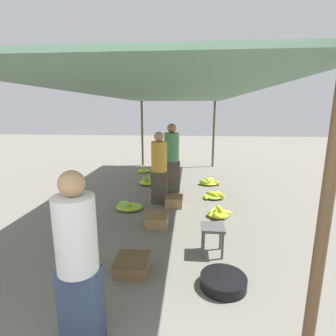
{
  "coord_description": "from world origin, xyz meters",
  "views": [
    {
      "loc": [
        0.49,
        -1.31,
        2.12
      ],
      "look_at": [
        0.0,
        4.33,
        0.84
      ],
      "focal_mm": 28.0,
      "sensor_mm": 36.0,
      "label": 1
    }
  ],
  "objects_px": {
    "stool": "(213,232)",
    "shopper_walking_far": "(159,167)",
    "vendor_foreground": "(78,260)",
    "shopper_walking_mid": "(172,157)",
    "banana_pile_left_1": "(150,182)",
    "crate_far": "(174,201)",
    "banana_pile_right_2": "(209,182)",
    "banana_pile_right_1": "(219,214)",
    "crate_mid": "(133,265)",
    "crate_near": "(157,220)",
    "banana_pile_left_0": "(128,206)",
    "basin_black": "(223,282)",
    "banana_pile_left_2": "(143,170)",
    "banana_pile_right_0": "(214,196)"
  },
  "relations": [
    {
      "from": "stool",
      "to": "shopper_walking_far",
      "type": "bearing_deg",
      "value": 116.69
    },
    {
      "from": "vendor_foreground",
      "to": "shopper_walking_mid",
      "type": "bearing_deg",
      "value": 84.18
    },
    {
      "from": "stool",
      "to": "banana_pile_left_1",
      "type": "relative_size",
      "value": 0.73
    },
    {
      "from": "vendor_foreground",
      "to": "shopper_walking_mid",
      "type": "xyz_separation_m",
      "value": [
        0.47,
        4.62,
        0.06
      ]
    },
    {
      "from": "crate_far",
      "to": "banana_pile_right_2",
      "type": "bearing_deg",
      "value": 63.67
    },
    {
      "from": "vendor_foreground",
      "to": "banana_pile_right_1",
      "type": "xyz_separation_m",
      "value": [
        1.53,
        3.05,
        -0.78
      ]
    },
    {
      "from": "crate_mid",
      "to": "crate_near",
      "type": "bearing_deg",
      "value": 84.04
    },
    {
      "from": "banana_pile_left_0",
      "to": "banana_pile_left_1",
      "type": "bearing_deg",
      "value": 84.59
    },
    {
      "from": "shopper_walking_mid",
      "to": "crate_near",
      "type": "bearing_deg",
      "value": -93.23
    },
    {
      "from": "basin_black",
      "to": "banana_pile_left_0",
      "type": "distance_m",
      "value": 3.0
    },
    {
      "from": "banana_pile_left_2",
      "to": "shopper_walking_mid",
      "type": "bearing_deg",
      "value": -61.36
    },
    {
      "from": "shopper_walking_far",
      "to": "vendor_foreground",
      "type": "bearing_deg",
      "value": -93.95
    },
    {
      "from": "banana_pile_right_2",
      "to": "crate_near",
      "type": "height_order",
      "value": "crate_near"
    },
    {
      "from": "banana_pile_right_1",
      "to": "banana_pile_left_2",
      "type": "bearing_deg",
      "value": 121.04
    },
    {
      "from": "vendor_foreground",
      "to": "crate_mid",
      "type": "relative_size",
      "value": 3.74
    },
    {
      "from": "vendor_foreground",
      "to": "shopper_walking_far",
      "type": "xyz_separation_m",
      "value": [
        0.26,
        3.72,
        -0.0
      ]
    },
    {
      "from": "vendor_foreground",
      "to": "banana_pile_right_0",
      "type": "height_order",
      "value": "vendor_foreground"
    },
    {
      "from": "stool",
      "to": "crate_far",
      "type": "height_order",
      "value": "stool"
    },
    {
      "from": "vendor_foreground",
      "to": "crate_mid",
      "type": "bearing_deg",
      "value": 79.6
    },
    {
      "from": "banana_pile_left_1",
      "to": "banana_pile_right_1",
      "type": "bearing_deg",
      "value": -52.07
    },
    {
      "from": "banana_pile_right_0",
      "to": "banana_pile_right_2",
      "type": "xyz_separation_m",
      "value": [
        -0.05,
        1.17,
        0.01
      ]
    },
    {
      "from": "banana_pile_left_1",
      "to": "crate_mid",
      "type": "relative_size",
      "value": 1.37
    },
    {
      "from": "vendor_foreground",
      "to": "shopper_walking_far",
      "type": "bearing_deg",
      "value": 86.05
    },
    {
      "from": "banana_pile_right_0",
      "to": "banana_pile_right_2",
      "type": "distance_m",
      "value": 1.17
    },
    {
      "from": "banana_pile_left_0",
      "to": "crate_mid",
      "type": "xyz_separation_m",
      "value": [
        0.6,
        -2.22,
        0.04
      ]
    },
    {
      "from": "banana_pile_right_1",
      "to": "shopper_walking_mid",
      "type": "relative_size",
      "value": 0.29
    },
    {
      "from": "vendor_foreground",
      "to": "basin_black",
      "type": "bearing_deg",
      "value": 33.5
    },
    {
      "from": "banana_pile_left_2",
      "to": "crate_far",
      "type": "height_order",
      "value": "crate_far"
    },
    {
      "from": "stool",
      "to": "banana_pile_right_1",
      "type": "height_order",
      "value": "stool"
    },
    {
      "from": "banana_pile_left_2",
      "to": "shopper_walking_mid",
      "type": "height_order",
      "value": "shopper_walking_mid"
    },
    {
      "from": "basin_black",
      "to": "crate_near",
      "type": "xyz_separation_m",
      "value": [
        -1.02,
        1.62,
        0.05
      ]
    },
    {
      "from": "stool",
      "to": "banana_pile_left_0",
      "type": "distance_m",
      "value": 2.4
    },
    {
      "from": "stool",
      "to": "banana_pile_right_1",
      "type": "xyz_separation_m",
      "value": [
        0.24,
        1.39,
        -0.28
      ]
    },
    {
      "from": "crate_far",
      "to": "shopper_walking_mid",
      "type": "distance_m",
      "value": 1.33
    },
    {
      "from": "crate_near",
      "to": "shopper_walking_mid",
      "type": "bearing_deg",
      "value": 86.77
    },
    {
      "from": "crate_far",
      "to": "shopper_walking_mid",
      "type": "xyz_separation_m",
      "value": [
        -0.13,
        1.06,
        0.8
      ]
    },
    {
      "from": "crate_far",
      "to": "vendor_foreground",
      "type": "bearing_deg",
      "value": -99.64
    },
    {
      "from": "banana_pile_left_0",
      "to": "banana_pile_right_1",
      "type": "height_order",
      "value": "banana_pile_right_1"
    },
    {
      "from": "banana_pile_left_0",
      "to": "crate_near",
      "type": "xyz_separation_m",
      "value": [
        0.74,
        -0.81,
        0.05
      ]
    },
    {
      "from": "crate_near",
      "to": "shopper_walking_mid",
      "type": "xyz_separation_m",
      "value": [
        0.12,
        2.09,
        0.8
      ]
    },
    {
      "from": "banana_pile_right_1",
      "to": "shopper_walking_mid",
      "type": "xyz_separation_m",
      "value": [
        -1.06,
        1.58,
        0.85
      ]
    },
    {
      "from": "banana_pile_right_1",
      "to": "basin_black",
      "type": "bearing_deg",
      "value": -94.26
    },
    {
      "from": "banana_pile_right_2",
      "to": "crate_near",
      "type": "relative_size",
      "value": 1.6
    },
    {
      "from": "stool",
      "to": "banana_pile_right_1",
      "type": "distance_m",
      "value": 1.43
    },
    {
      "from": "vendor_foreground",
      "to": "crate_mid",
      "type": "height_order",
      "value": "vendor_foreground"
    },
    {
      "from": "shopper_walking_mid",
      "to": "stool",
      "type": "bearing_deg",
      "value": -74.46
    },
    {
      "from": "vendor_foreground",
      "to": "shopper_walking_mid",
      "type": "distance_m",
      "value": 4.65
    },
    {
      "from": "vendor_foreground",
      "to": "crate_near",
      "type": "xyz_separation_m",
      "value": [
        0.35,
        2.53,
        -0.74
      ]
    },
    {
      "from": "shopper_walking_mid",
      "to": "basin_black",
      "type": "bearing_deg",
      "value": -76.32
    },
    {
      "from": "banana_pile_left_2",
      "to": "banana_pile_right_1",
      "type": "height_order",
      "value": "banana_pile_right_1"
    }
  ]
}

